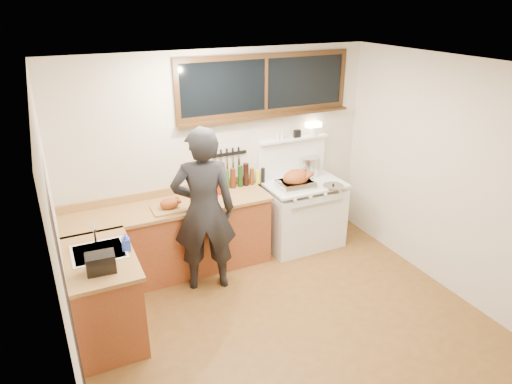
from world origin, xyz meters
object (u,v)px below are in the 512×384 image
man (204,211)px  cutting_board (170,205)px  roast_turkey (296,181)px  vintage_stove (302,212)px

man → cutting_board: (-0.29, 0.33, -0.01)m
man → roast_turkey: 1.35m
man → roast_turkey: bearing=11.3°
vintage_stove → cutting_board: vintage_stove is taller
vintage_stove → roast_turkey: (-0.19, -0.13, 0.53)m
vintage_stove → roast_turkey: 0.58m
cutting_board → roast_turkey: size_ratio=0.87×
man → roast_turkey: man is taller
roast_turkey → man: bearing=-168.7°
vintage_stove → roast_turkey: size_ratio=3.40×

